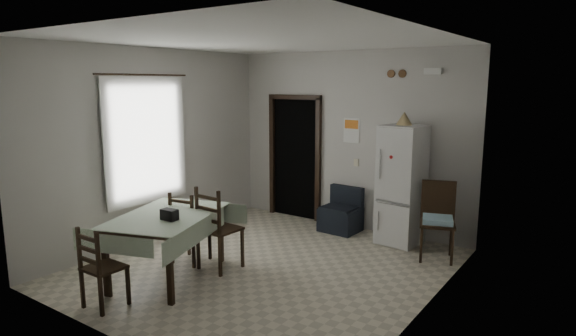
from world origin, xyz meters
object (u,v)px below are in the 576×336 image
(dining_table, at_px, (168,246))
(dining_chair_near_head, at_px, (104,267))
(dining_chair_far_right, at_px, (220,228))
(fridge, at_px, (401,185))
(corner_chair, at_px, (437,222))
(navy_seat, at_px, (341,210))
(dining_chair_far_left, at_px, (190,227))

(dining_table, relative_size, dining_chair_near_head, 1.71)
(dining_chair_far_right, relative_size, dining_chair_near_head, 1.21)
(fridge, height_order, corner_chair, fridge)
(dining_chair_near_head, bearing_deg, fridge, -115.42)
(navy_seat, height_order, dining_chair_far_right, dining_chair_far_right)
(fridge, relative_size, dining_table, 1.15)
(fridge, distance_m, dining_chair_near_head, 4.24)
(corner_chair, xyz_separation_m, dining_chair_far_right, (-2.20, -1.93, 0.02))
(fridge, relative_size, dining_chair_far_left, 1.83)
(fridge, xyz_separation_m, dining_chair_far_right, (-1.53, -2.29, -0.34))
(fridge, distance_m, dining_table, 3.46)
(dining_chair_near_head, bearing_deg, dining_chair_far_right, -100.32)
(dining_chair_far_left, distance_m, dining_chair_far_right, 0.50)
(corner_chair, bearing_deg, dining_chair_far_right, -157.51)
(dining_chair_far_left, distance_m, dining_chair_near_head, 1.49)
(dining_chair_near_head, bearing_deg, corner_chair, -125.82)
(navy_seat, relative_size, dining_chair_near_head, 0.79)
(dining_chair_far_right, xyz_separation_m, dining_chair_near_head, (-0.27, -1.52, -0.10))
(navy_seat, xyz_separation_m, corner_chair, (1.69, -0.37, 0.17))
(dining_chair_near_head, bearing_deg, dining_table, -87.36)
(dining_chair_far_left, bearing_deg, navy_seat, -121.61)
(dining_table, height_order, dining_chair_near_head, dining_chair_near_head)
(corner_chair, relative_size, dining_chair_far_left, 1.09)
(corner_chair, height_order, dining_table, corner_chair)
(navy_seat, distance_m, dining_chair_near_head, 3.89)
(dining_chair_far_left, bearing_deg, fridge, -139.14)
(dining_chair_far_right, bearing_deg, navy_seat, -99.56)
(dining_table, bearing_deg, navy_seat, 55.02)
(navy_seat, distance_m, dining_chair_far_left, 2.55)
(fridge, bearing_deg, dining_chair_near_head, -110.17)
(corner_chair, xyz_separation_m, dining_table, (-2.52, -2.52, -0.13))
(dining_chair_far_left, bearing_deg, dining_chair_far_right, 177.22)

